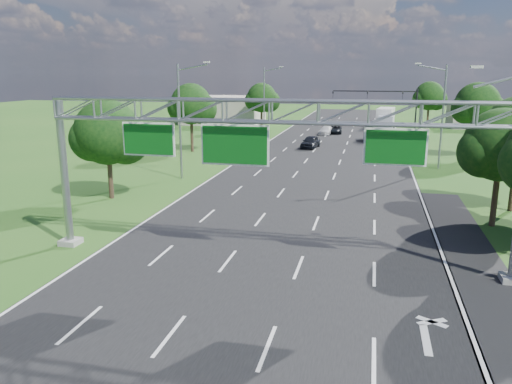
% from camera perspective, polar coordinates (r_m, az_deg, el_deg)
% --- Properties ---
extents(ground, '(220.00, 220.00, 0.00)m').
position_cam_1_polar(ground, '(42.49, 6.11, 0.83)').
color(ground, '#235318').
rests_on(ground, ground).
extents(road, '(18.00, 180.00, 0.02)m').
position_cam_1_polar(road, '(42.49, 6.11, 0.83)').
color(road, black).
rests_on(road, ground).
extents(road_flare, '(3.00, 30.00, 0.02)m').
position_cam_1_polar(road_flare, '(27.33, 23.55, -7.50)').
color(road_flare, black).
rests_on(road_flare, ground).
extents(sign_gantry, '(23.50, 1.00, 9.56)m').
position_cam_1_polar(sign_gantry, '(23.74, 1.86, 7.74)').
color(sign_gantry, gray).
rests_on(sign_gantry, ground).
extents(traffic_signal, '(12.21, 0.24, 7.00)m').
position_cam_1_polar(traffic_signal, '(76.32, 15.22, 9.97)').
color(traffic_signal, black).
rests_on(traffic_signal, ground).
extents(streetlight_l_near, '(2.97, 0.22, 10.16)m').
position_cam_1_polar(streetlight_l_near, '(44.41, -8.50, 8.60)').
color(streetlight_l_near, gray).
rests_on(streetlight_l_near, ground).
extents(streetlight_l_far, '(2.97, 0.22, 10.16)m').
position_cam_1_polar(streetlight_l_far, '(77.96, 1.08, 10.80)').
color(streetlight_l_far, gray).
rests_on(streetlight_l_far, ground).
extents(streetlight_r_mid, '(2.97, 0.22, 10.16)m').
position_cam_1_polar(streetlight_r_mid, '(51.69, 20.37, 8.59)').
color(streetlight_r_mid, gray).
rests_on(streetlight_r_mid, ground).
extents(tree_verge_la, '(5.76, 4.80, 7.40)m').
position_cam_1_polar(tree_verge_la, '(38.45, -16.48, 6.22)').
color(tree_verge_la, '#2D2116').
rests_on(tree_verge_la, ground).
extents(tree_verge_lb, '(5.76, 4.80, 8.06)m').
position_cam_1_polar(tree_verge_lb, '(60.07, -7.36, 9.73)').
color(tree_verge_lb, '#2D2116').
rests_on(tree_verge_lb, ground).
extents(tree_verge_lc, '(5.76, 4.80, 7.62)m').
position_cam_1_polar(tree_verge_lc, '(83.25, 0.70, 10.56)').
color(tree_verge_lc, '#2D2116').
rests_on(tree_verge_lc, ground).
extents(tree_verge_rd, '(5.76, 4.80, 8.28)m').
position_cam_1_polar(tree_verge_rd, '(60.35, 24.02, 8.91)').
color(tree_verge_rd, '#2D2116').
rests_on(tree_verge_rd, ground).
extents(tree_verge_re, '(5.76, 4.80, 7.84)m').
position_cam_1_polar(tree_verge_re, '(89.76, 19.24, 10.18)').
color(tree_verge_re, '#2D2116').
rests_on(tree_verge_re, ground).
extents(building_left, '(14.00, 10.00, 5.00)m').
position_cam_1_polar(building_left, '(93.39, -3.75, 9.33)').
color(building_left, '#A5998A').
rests_on(building_left, ground).
extents(building_right, '(12.00, 9.00, 4.00)m').
position_cam_1_polar(building_right, '(95.37, 24.84, 7.92)').
color(building_right, '#A5998A').
rests_on(building_right, ground).
extents(car_queue_a, '(2.19, 4.39, 1.22)m').
position_cam_1_polar(car_queue_a, '(77.73, 8.00, 6.99)').
color(car_queue_a, silver).
rests_on(car_queue_a, ground).
extents(car_queue_b, '(2.24, 4.48, 1.22)m').
position_cam_1_polar(car_queue_b, '(79.20, 9.03, 7.07)').
color(car_queue_b, black).
rests_on(car_queue_b, ground).
extents(car_queue_c, '(2.35, 4.64, 1.51)m').
position_cam_1_polar(car_queue_c, '(63.27, 6.26, 5.70)').
color(car_queue_c, black).
rests_on(car_queue_c, ground).
extents(car_queue_d, '(1.94, 4.78, 1.54)m').
position_cam_1_polar(car_queue_d, '(70.66, 12.86, 6.27)').
color(car_queue_d, silver).
rests_on(car_queue_d, ground).
extents(box_truck, '(3.30, 8.97, 3.30)m').
position_cam_1_polar(box_truck, '(89.10, 14.59, 8.14)').
color(box_truck, silver).
rests_on(box_truck, ground).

